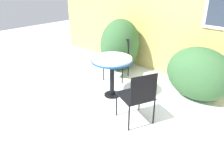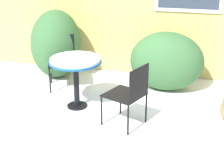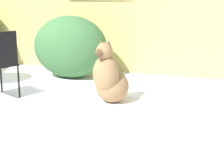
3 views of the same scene
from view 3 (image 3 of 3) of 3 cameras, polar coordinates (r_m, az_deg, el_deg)
The scene contains 2 objects.
shrub_middle at distance 5.57m, azimuth -6.96°, elevation 4.57°, with size 1.24×0.84×1.00m.
dog at distance 4.24m, azimuth -0.44°, elevation -0.82°, with size 0.54×0.62×0.79m.
Camera 3 is at (3.14, -3.39, 1.34)m, focal length 55.00 mm.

